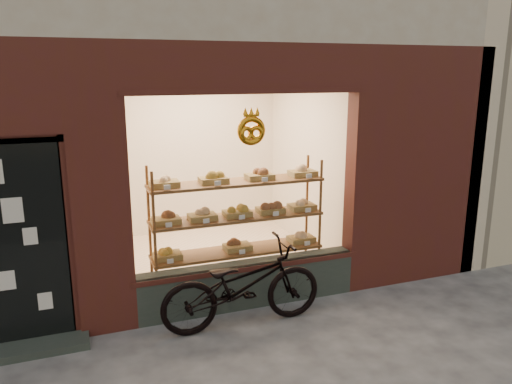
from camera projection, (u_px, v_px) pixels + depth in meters
name	position (u px, v px, depth m)	size (l,w,h in m)	color
display_shelf	(237.00, 227.00, 6.31)	(2.20, 0.45, 1.70)	brown
bicycle	(242.00, 285.00, 5.52)	(0.64, 1.84, 0.97)	black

